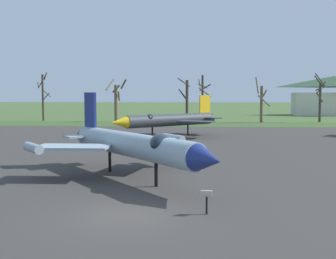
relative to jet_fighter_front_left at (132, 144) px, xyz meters
The scene contains 14 objects.
ground_plane 7.40m from the jet_fighter_front_left, 83.17° to the right, with size 600.00×600.00×0.00m, color #425B2D.
asphalt_apron 10.63m from the jet_fighter_front_left, 85.34° to the left, with size 70.84×58.33×0.05m, color #383533.
grass_verge_strip 45.63m from the jet_fighter_front_left, 88.93° to the left, with size 130.84×12.00×0.06m, color #385326.
jet_fighter_front_left is the anchor object (origin of this frame).
info_placard_front_left 7.91m from the jet_fighter_front_left, 59.38° to the right, with size 0.47×0.29×1.03m.
jet_fighter_rear_center 23.67m from the jet_fighter_front_left, 89.11° to the left, with size 12.00×11.62×4.75m.
info_placard_rear_center 17.64m from the jet_fighter_front_left, 104.56° to the left, with size 0.64×0.36×1.07m.
bare_tree_far_left 59.61m from the jet_fighter_front_left, 115.22° to the left, with size 2.49×2.58×9.11m.
bare_tree_left_of_center 53.31m from the jet_fighter_front_left, 101.97° to the left, with size 3.93×2.95×7.86m.
bare_tree_center 53.44m from the jet_fighter_front_left, 88.29° to the left, with size 2.31×2.07×7.97m.
bare_tree_right_of_center 52.05m from the jet_fighter_front_left, 84.99° to the left, with size 2.42×3.09×8.36m.
bare_tree_far_right 53.00m from the jet_fighter_front_left, 73.85° to the left, with size 2.46×2.40×7.97m.
bare_tree_backdrop_extra 58.88m from the jet_fighter_front_left, 64.48° to the left, with size 2.36×2.39×8.71m.
visitor_building 88.92m from the jet_fighter_front_left, 65.61° to the left, with size 20.65×10.76×9.54m.
Camera 1 is at (2.74, -15.58, 4.65)m, focal length 44.47 mm.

